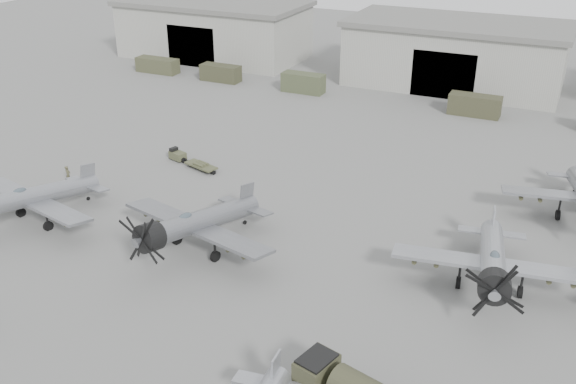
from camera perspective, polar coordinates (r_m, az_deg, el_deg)
The scene contains 12 objects.
ground at distance 39.49m, azimuth -5.29°, elevation -13.88°, with size 220.00×220.00×0.00m, color slate.
hangar_left at distance 105.23m, azimuth -6.59°, elevation 14.20°, with size 29.00×14.80×8.70m.
hangar_center at distance 91.72m, azimuth 14.66°, elevation 11.85°, with size 29.00×14.80×8.70m.
support_truck_0 at distance 97.75m, azimuth -11.52°, elevation 10.98°, with size 6.43×2.20×2.12m, color #3F412A.
support_truck_1 at distance 91.94m, azimuth -6.01°, elevation 10.48°, with size 5.68×2.20×2.27m, color #373925.
support_truck_2 at distance 86.26m, azimuth 1.36°, elevation 9.68°, with size 5.67×2.20×2.53m, color #40472E.
support_truck_4 at distance 80.33m, azimuth 16.26°, elevation 7.41°, with size 6.06×2.20×2.49m, color #393925.
aircraft_mid_0 at distance 55.51m, azimuth -22.06°, elevation -0.51°, with size 12.91×11.62×5.13m.
aircraft_mid_1 at distance 47.82m, azimuth -8.48°, elevation -2.85°, with size 13.59×12.23×5.40m.
aircraft_mid_2 at distance 44.88m, azimuth 17.76°, elevation -5.98°, with size 13.50×12.15×5.36m.
tug_trailer at distance 64.38m, azimuth -9.03°, elevation 2.89°, with size 6.18×2.84×1.23m.
ground_crew at distance 62.50m, azimuth -18.97°, elevation 1.45°, with size 0.64×0.42×1.75m, color #494730.
Camera 1 is at (16.02, -25.93, 25.10)m, focal length 40.00 mm.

